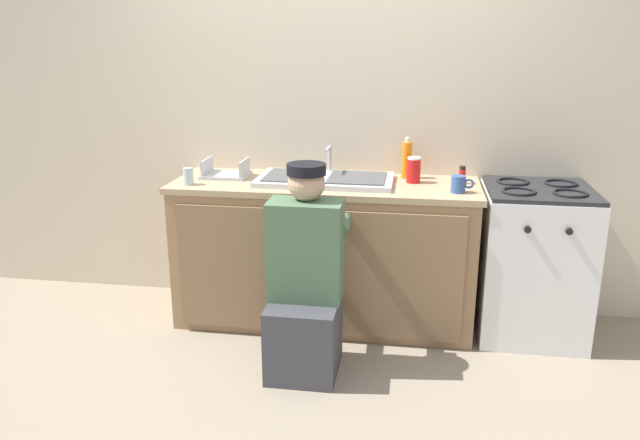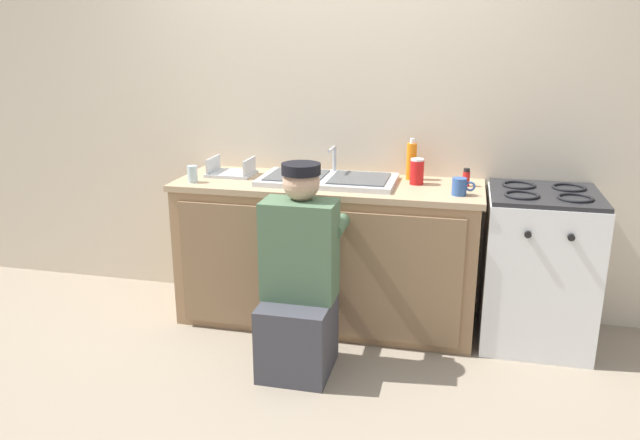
% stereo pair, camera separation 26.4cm
% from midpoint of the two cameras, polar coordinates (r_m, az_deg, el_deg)
% --- Properties ---
extents(ground_plane, '(12.00, 12.00, 0.00)m').
position_cam_midpoint_polar(ground_plane, '(3.74, -2.30, -10.87)').
color(ground_plane, gray).
extents(back_wall, '(6.00, 0.10, 2.50)m').
position_cam_midpoint_polar(back_wall, '(3.98, -0.68, 9.77)').
color(back_wall, beige).
rests_on(back_wall, ground_plane).
extents(counter_cabinet, '(1.78, 0.62, 0.85)m').
position_cam_midpoint_polar(counter_cabinet, '(3.83, -1.53, -3.26)').
color(counter_cabinet, '#997551').
rests_on(counter_cabinet, ground_plane).
extents(countertop, '(1.82, 0.62, 0.04)m').
position_cam_midpoint_polar(countertop, '(3.71, -1.56, 3.19)').
color(countertop, tan).
rests_on(countertop, counter_cabinet).
extents(sink_double_basin, '(0.80, 0.44, 0.19)m').
position_cam_midpoint_polar(sink_double_basin, '(3.71, -1.56, 3.76)').
color(sink_double_basin, silver).
rests_on(sink_double_basin, countertop).
extents(stove_range, '(0.60, 0.62, 0.91)m').
position_cam_midpoint_polar(stove_range, '(3.82, 17.04, -3.69)').
color(stove_range, white).
rests_on(stove_range, ground_plane).
extents(plumber_person, '(0.42, 0.61, 1.10)m').
position_cam_midpoint_polar(plumber_person, '(3.26, -3.70, -6.23)').
color(plumber_person, '#3F3F47').
rests_on(plumber_person, ground_plane).
extents(water_glass, '(0.06, 0.06, 0.10)m').
position_cam_midpoint_polar(water_glass, '(3.75, -13.94, 3.89)').
color(water_glass, '#ADC6CC').
rests_on(water_glass, countertop).
extents(coffee_mug, '(0.13, 0.08, 0.09)m').
position_cam_midpoint_polar(coffee_mug, '(3.51, 10.49, 3.22)').
color(coffee_mug, '#335699').
rests_on(coffee_mug, countertop).
extents(spice_bottle_red, '(0.04, 0.04, 0.10)m').
position_cam_midpoint_polar(spice_bottle_red, '(3.73, 10.90, 4.04)').
color(spice_bottle_red, red).
rests_on(spice_bottle_red, countertop).
extents(soap_bottle_orange, '(0.06, 0.06, 0.25)m').
position_cam_midpoint_polar(soap_bottle_orange, '(3.82, 5.98, 5.50)').
color(soap_bottle_orange, orange).
rests_on(soap_bottle_orange, countertop).
extents(soda_cup_red, '(0.08, 0.08, 0.15)m').
position_cam_midpoint_polar(soda_cup_red, '(3.71, 6.55, 4.54)').
color(soda_cup_red, red).
rests_on(soda_cup_red, countertop).
extents(dish_rack_tray, '(0.28, 0.22, 0.11)m').
position_cam_midpoint_polar(dish_rack_tray, '(3.91, -10.53, 4.23)').
color(dish_rack_tray, '#B2B7BC').
rests_on(dish_rack_tray, countertop).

